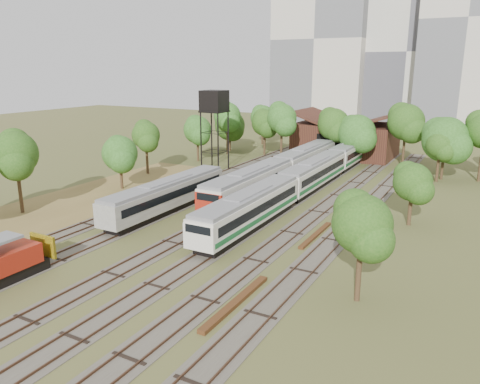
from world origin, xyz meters
The scene contains 17 objects.
ground centered at (0.00, 0.00, 0.00)m, with size 240.00×240.00×0.00m, color #475123.
dry_grass_patch centered at (-18.00, 8.00, 0.02)m, with size 14.00×60.00×0.04m, color brown.
tracks centered at (-0.67, 25.00, 0.04)m, with size 24.60×80.00×0.19m.
railcar_red_set centered at (-2.00, 33.38, 1.95)m, with size 2.99×34.58×3.70m.
railcar_green_set centered at (2.00, 34.42, 1.84)m, with size 2.82×52.08×3.48m.
railcar_rear centered at (-2.00, 60.63, 1.88)m, with size 2.88×16.07×3.56m.
old_grey_coach centered at (-8.00, 17.64, 1.81)m, with size 2.68×18.00×3.31m.
water_tower centered at (-14.29, 37.33, 9.72)m, with size 3.34×3.34×11.53m.
rail_pile_near centered at (8.00, 3.71, 0.14)m, with size 0.54×8.15×0.27m, color #523017.
rail_pile_far centered at (8.20, 18.03, 0.12)m, with size 0.46×7.32×0.24m, color #523017.
maintenance_shed centered at (-1.00, 57.98, 2.91)m, with size 16.45×11.55×7.58m.
tree_band_left centered at (-20.42, 30.19, 5.21)m, with size 7.44×73.80×8.50m.
tree_band_far centered at (5.44, 49.87, 6.07)m, with size 49.32×11.34×9.50m.
tree_band_right centered at (14.92, 25.32, 4.80)m, with size 4.19×41.16×7.13m.
tower_left centered at (-18.00, 95.00, 21.00)m, with size 22.00×16.00×42.00m, color beige.
tower_centre centered at (2.00, 100.00, 18.00)m, with size 20.00×18.00×36.00m, color beige.
tower_right centered at (14.00, 92.00, 24.00)m, with size 18.00×16.00×48.00m, color beige.
Camera 1 is at (21.23, -19.89, 14.68)m, focal length 35.00 mm.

